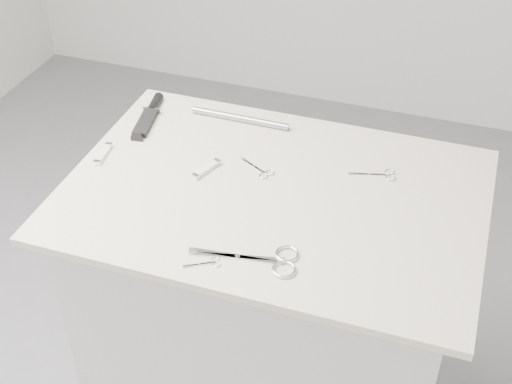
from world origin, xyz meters
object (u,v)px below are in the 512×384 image
(metal_rail, at_px, (240,118))
(plinth, at_px, (271,324))
(embroidery_scissors_a, at_px, (381,175))
(pocket_knife_a, at_px, (103,154))
(pocket_knife_b, at_px, (206,169))
(sheathed_knife, at_px, (150,114))
(tiny_scissors, at_px, (207,263))
(large_shears, at_px, (268,260))
(embroidery_scissors_b, at_px, (260,171))

(metal_rail, bearing_deg, plinth, -56.09)
(embroidery_scissors_a, bearing_deg, pocket_knife_a, 176.26)
(plinth, relative_size, pocket_knife_b, 9.74)
(embroidery_scissors_a, height_order, sheathed_knife, sheathed_knife)
(metal_rail, bearing_deg, tiny_scissors, -77.25)
(plinth, relative_size, metal_rail, 3.24)
(large_shears, xyz_separation_m, pocket_knife_a, (-0.52, 0.24, 0.00))
(embroidery_scissors_b, height_order, pocket_knife_b, pocket_knife_b)
(plinth, relative_size, tiny_scissors, 11.75)
(embroidery_scissors_b, bearing_deg, metal_rail, 150.99)
(tiny_scissors, relative_size, pocket_knife_a, 0.83)
(embroidery_scissors_b, bearing_deg, plinth, -22.26)
(embroidery_scissors_a, bearing_deg, plinth, -162.82)
(pocket_knife_b, bearing_deg, embroidery_scissors_a, -53.54)
(plinth, bearing_deg, sheathed_knife, 153.33)
(embroidery_scissors_a, height_order, tiny_scissors, same)
(plinth, bearing_deg, pocket_knife_b, 171.60)
(tiny_scissors, bearing_deg, metal_rail, 72.29)
(plinth, xyz_separation_m, large_shears, (0.06, -0.23, 0.47))
(large_shears, relative_size, embroidery_scissors_a, 2.02)
(plinth, height_order, pocket_knife_a, pocket_knife_a)
(sheathed_knife, distance_m, pocket_knife_b, 0.31)
(large_shears, distance_m, pocket_knife_b, 0.36)
(pocket_knife_b, xyz_separation_m, metal_rail, (0.00, 0.24, 0.00))
(plinth, bearing_deg, pocket_knife_a, 179.53)
(embroidery_scissors_a, bearing_deg, pocket_knife_b, -179.25)
(pocket_knife_a, xyz_separation_m, metal_rail, (0.28, 0.27, 0.00))
(tiny_scissors, distance_m, pocket_knife_b, 0.33)
(sheathed_knife, height_order, metal_rail, sheathed_knife)
(embroidery_scissors_b, xyz_separation_m, metal_rail, (-0.13, 0.20, 0.01))
(pocket_knife_a, distance_m, metal_rail, 0.38)
(pocket_knife_a, height_order, metal_rail, metal_rail)
(embroidery_scissors_b, height_order, pocket_knife_a, pocket_knife_a)
(embroidery_scissors_b, distance_m, pocket_knife_a, 0.41)
(plinth, xyz_separation_m, metal_rail, (-0.18, 0.27, 0.48))
(embroidery_scissors_b, relative_size, metal_rail, 0.37)
(tiny_scissors, distance_m, metal_rail, 0.57)
(plinth, bearing_deg, tiny_scissors, -101.40)
(large_shears, bearing_deg, sheathed_knife, 128.36)
(pocket_knife_a, distance_m, pocket_knife_b, 0.28)
(metal_rail, bearing_deg, large_shears, -64.05)
(pocket_knife_a, bearing_deg, plinth, -97.32)
(embroidery_scissors_b, height_order, sheathed_knife, sheathed_knife)
(large_shears, bearing_deg, pocket_knife_a, 146.33)
(embroidery_scissors_a, xyz_separation_m, tiny_scissors, (-0.29, -0.43, -0.00))
(large_shears, distance_m, embroidery_scissors_a, 0.42)
(embroidery_scissors_b, relative_size, pocket_knife_b, 1.11)
(plinth, relative_size, pocket_knife_a, 9.72)
(embroidery_scissors_a, xyz_separation_m, pocket_knife_b, (-0.41, -0.12, 0.00))
(plinth, height_order, metal_rail, metal_rail)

